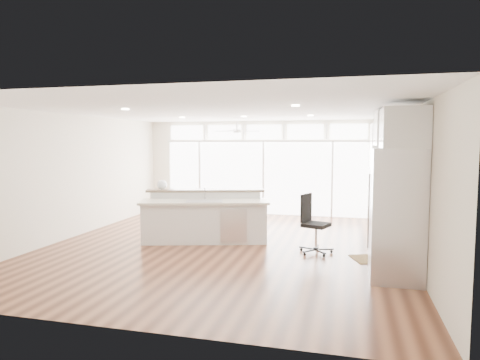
# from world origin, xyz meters

# --- Properties ---
(floor) EXTENTS (7.00, 8.00, 0.02)m
(floor) POSITION_xyz_m (0.00, 0.00, -0.01)
(floor) COLOR #492516
(floor) RESTS_ON ground
(ceiling) EXTENTS (7.00, 8.00, 0.02)m
(ceiling) POSITION_xyz_m (0.00, 0.00, 2.70)
(ceiling) COLOR white
(ceiling) RESTS_ON wall_back
(wall_back) EXTENTS (7.00, 0.04, 2.70)m
(wall_back) POSITION_xyz_m (0.00, 4.00, 1.35)
(wall_back) COLOR silver
(wall_back) RESTS_ON floor
(wall_front) EXTENTS (7.00, 0.04, 2.70)m
(wall_front) POSITION_xyz_m (0.00, -4.00, 1.35)
(wall_front) COLOR silver
(wall_front) RESTS_ON floor
(wall_left) EXTENTS (0.04, 8.00, 2.70)m
(wall_left) POSITION_xyz_m (-3.50, 0.00, 1.35)
(wall_left) COLOR silver
(wall_left) RESTS_ON floor
(wall_right) EXTENTS (0.04, 8.00, 2.70)m
(wall_right) POSITION_xyz_m (3.50, 0.00, 1.35)
(wall_right) COLOR silver
(wall_right) RESTS_ON floor
(glass_wall) EXTENTS (5.80, 0.06, 2.08)m
(glass_wall) POSITION_xyz_m (0.00, 3.94, 1.05)
(glass_wall) COLOR white
(glass_wall) RESTS_ON wall_back
(transom_row) EXTENTS (5.90, 0.06, 0.40)m
(transom_row) POSITION_xyz_m (0.00, 3.94, 2.38)
(transom_row) COLOR white
(transom_row) RESTS_ON wall_back
(desk_window) EXTENTS (0.04, 0.85, 0.85)m
(desk_window) POSITION_xyz_m (3.46, 0.30, 1.55)
(desk_window) COLOR silver
(desk_window) RESTS_ON wall_right
(ceiling_fan) EXTENTS (1.16, 1.16, 0.32)m
(ceiling_fan) POSITION_xyz_m (-0.50, 2.80, 2.48)
(ceiling_fan) COLOR silver
(ceiling_fan) RESTS_ON ceiling
(recessed_lights) EXTENTS (3.40, 3.00, 0.02)m
(recessed_lights) POSITION_xyz_m (0.00, 0.20, 2.68)
(recessed_lights) COLOR white
(recessed_lights) RESTS_ON ceiling
(oven_cabinet) EXTENTS (0.64, 1.20, 2.50)m
(oven_cabinet) POSITION_xyz_m (3.17, 1.80, 1.25)
(oven_cabinet) COLOR white
(oven_cabinet) RESTS_ON floor
(desk_nook) EXTENTS (0.72, 1.30, 0.76)m
(desk_nook) POSITION_xyz_m (3.13, 0.30, 0.38)
(desk_nook) COLOR white
(desk_nook) RESTS_ON floor
(upper_cabinets) EXTENTS (0.64, 1.30, 0.64)m
(upper_cabinets) POSITION_xyz_m (3.17, 0.30, 2.35)
(upper_cabinets) COLOR white
(upper_cabinets) RESTS_ON wall_right
(refrigerator) EXTENTS (0.76, 0.90, 2.00)m
(refrigerator) POSITION_xyz_m (3.11, -1.35, 1.00)
(refrigerator) COLOR silver
(refrigerator) RESTS_ON floor
(fridge_cabinet) EXTENTS (0.64, 0.90, 0.60)m
(fridge_cabinet) POSITION_xyz_m (3.17, -1.35, 2.30)
(fridge_cabinet) COLOR white
(fridge_cabinet) RESTS_ON wall_right
(framed_photos) EXTENTS (0.06, 0.22, 0.80)m
(framed_photos) POSITION_xyz_m (3.46, 0.92, 1.40)
(framed_photos) COLOR black
(framed_photos) RESTS_ON wall_right
(kitchen_island) EXTENTS (2.85, 1.70, 1.06)m
(kitchen_island) POSITION_xyz_m (-0.52, 0.25, 0.53)
(kitchen_island) COLOR white
(kitchen_island) RESTS_ON floor
(rug) EXTENTS (1.00, 0.86, 0.01)m
(rug) POSITION_xyz_m (2.90, -0.26, 0.01)
(rug) COLOR #3E2B13
(rug) RESTS_ON floor
(office_chair) EXTENTS (0.72, 0.69, 1.11)m
(office_chair) POSITION_xyz_m (1.82, -0.12, 0.55)
(office_chair) COLOR black
(office_chair) RESTS_ON floor
(fishbowl) EXTENTS (0.26, 0.26, 0.21)m
(fishbowl) POSITION_xyz_m (-1.55, 0.37, 1.17)
(fishbowl) COLOR white
(fishbowl) RESTS_ON kitchen_island
(monitor) EXTENTS (0.15, 0.47, 0.39)m
(monitor) POSITION_xyz_m (3.05, 0.30, 0.95)
(monitor) COLOR black
(monitor) RESTS_ON desk_nook
(keyboard) EXTENTS (0.14, 0.31, 0.02)m
(keyboard) POSITION_xyz_m (2.88, 0.30, 0.77)
(keyboard) COLOR white
(keyboard) RESTS_ON desk_nook
(potted_plant) EXTENTS (0.32, 0.35, 0.26)m
(potted_plant) POSITION_xyz_m (3.17, 1.80, 2.63)
(potted_plant) COLOR #2F4F22
(potted_plant) RESTS_ON oven_cabinet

